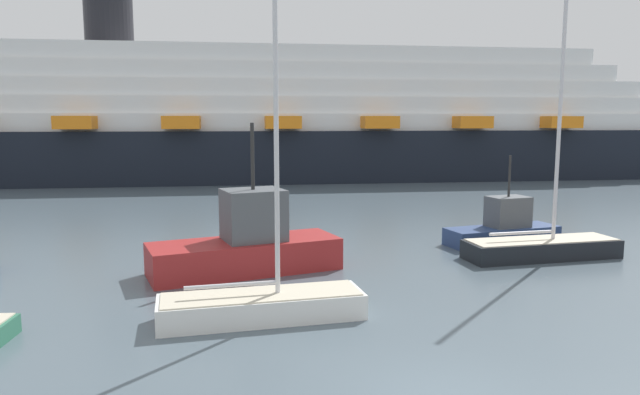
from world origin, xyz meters
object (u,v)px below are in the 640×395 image
at_px(fishing_boat_0, 247,245).
at_px(sailboat_3, 262,301).
at_px(cruise_ship, 277,123).
at_px(fishing_boat_3, 504,228).
at_px(sailboat_2, 542,244).

bearing_deg(fishing_boat_0, sailboat_3, -102.48).
distance_m(sailboat_3, cruise_ship, 40.53).
bearing_deg(cruise_ship, fishing_boat_3, -74.75).
height_order(sailboat_3, fishing_boat_3, sailboat_3).
distance_m(fishing_boat_0, fishing_boat_3, 12.30).
relative_size(sailboat_2, fishing_boat_3, 2.20).
relative_size(sailboat_3, fishing_boat_3, 2.09).
bearing_deg(cruise_ship, fishing_boat_0, -95.36).
xyz_separation_m(fishing_boat_0, fishing_boat_3, (11.96, 2.86, -0.29)).
bearing_deg(cruise_ship, sailboat_3, -94.13).
bearing_deg(sailboat_3, fishing_boat_0, 87.61).
height_order(fishing_boat_0, fishing_boat_3, fishing_boat_0).
bearing_deg(sailboat_3, cruise_ship, 79.60).
height_order(sailboat_2, fishing_boat_3, sailboat_2).
height_order(sailboat_3, cruise_ship, cruise_ship).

